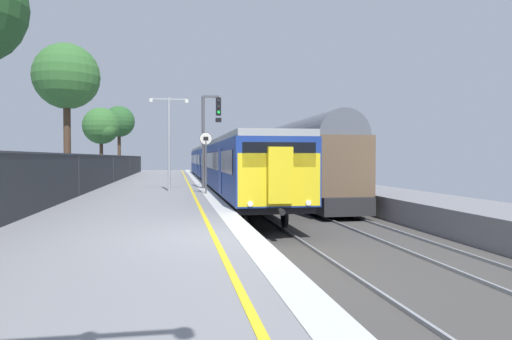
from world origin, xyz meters
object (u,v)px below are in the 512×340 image
background_tree_right (118,123)px  freight_train_adjacent_track (246,158)px  platform_lamp_mid (169,135)px  commuter_train_at_platform (219,164)px  background_tree_left (66,79)px  background_tree_back (102,127)px  speed_limit_sign (206,155)px  signal_gantry (208,131)px

background_tree_right → freight_train_adjacent_track: bearing=-6.3°
freight_train_adjacent_track → platform_lamp_mid: (-7.60, -23.61, 1.26)m
commuter_train_at_platform → background_tree_left: (-9.43, -7.26, 5.00)m
commuter_train_at_platform → freight_train_adjacent_track: 13.08m
commuter_train_at_platform → background_tree_back: background_tree_back is taller
platform_lamp_mid → background_tree_back: (-6.25, 19.61, 1.62)m
freight_train_adjacent_track → background_tree_back: bearing=-163.9°
background_tree_left → background_tree_right: size_ratio=1.18×
commuter_train_at_platform → speed_limit_sign: speed_limit_sign is taller
speed_limit_sign → background_tree_right: (-7.23, 27.24, 3.44)m
speed_limit_sign → background_tree_right: background_tree_right is taller
background_tree_back → speed_limit_sign: bearing=-69.8°
freight_train_adjacent_track → background_tree_back: (-13.85, -4.01, 2.87)m
signal_gantry → speed_limit_sign: 4.08m
signal_gantry → background_tree_right: background_tree_right is taller
platform_lamp_mid → background_tree_back: size_ratio=0.77×
commuter_train_at_platform → background_tree_back: bearing=139.4°
freight_train_adjacent_track → background_tree_right: (-13.08, 1.45, 3.65)m
platform_lamp_mid → background_tree_left: (-5.83, 3.91, 3.36)m
commuter_train_at_platform → background_tree_back: (-9.84, 8.44, 3.25)m
freight_train_adjacent_track → background_tree_right: background_tree_right is taller
signal_gantry → background_tree_left: background_tree_left is taller
freight_train_adjacent_track → speed_limit_sign: bearing=-102.8°
background_tree_right → platform_lamp_mid: bearing=-77.7°
speed_limit_sign → signal_gantry: bearing=84.5°
background_tree_left → background_tree_right: 21.18m
platform_lamp_mid → background_tree_right: bearing=102.3°
speed_limit_sign → background_tree_back: bearing=110.2°
background_tree_back → freight_train_adjacent_track: bearing=16.1°
signal_gantry → freight_train_adjacent_track: bearing=76.0°
commuter_train_at_platform → platform_lamp_mid: size_ratio=8.84×
commuter_train_at_platform → signal_gantry: 9.83m
freight_train_adjacent_track → speed_limit_sign: (-5.85, -25.79, 0.21)m
speed_limit_sign → background_tree_left: bearing=141.3°
commuter_train_at_platform → speed_limit_sign: bearing=-97.9°
commuter_train_at_platform → platform_lamp_mid: platform_lamp_mid is taller
commuter_train_at_platform → platform_lamp_mid: bearing=-107.9°
signal_gantry → commuter_train_at_platform: bearing=81.2°
signal_gantry → speed_limit_sign: size_ratio=1.77×
background_tree_left → commuter_train_at_platform: bearing=37.6°
signal_gantry → background_tree_back: bearing=115.0°
signal_gantry → background_tree_back: 19.85m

